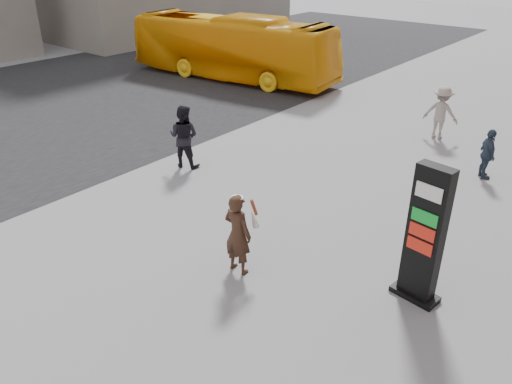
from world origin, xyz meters
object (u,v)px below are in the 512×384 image
Objects in this scene: info_pylon at (425,236)px; pedestrian_b at (441,112)px; pedestrian_a at (184,136)px; woman at (238,233)px; pedestrian_c at (487,154)px; bus at (232,47)px.

pedestrian_b is (-3.02, 8.61, -0.47)m from info_pylon.
info_pylon is at bearing 149.27° from pedestrian_a.
info_pylon is 3.54m from woman.
info_pylon is at bearing 104.38° from pedestrian_b.
pedestrian_a is 1.29× the size of pedestrian_c.
bus reaches higher than pedestrian_b.
pedestrian_a reaches higher than pedestrian_c.
pedestrian_a is 8.70m from pedestrian_b.
woman is at bearing 125.45° from pedestrian_c.
bus is (-13.90, 10.13, 0.11)m from info_pylon.
pedestrian_a is (-7.92, 1.43, -0.43)m from info_pylon.
pedestrian_b is (0.15, 10.13, -0.00)m from woman.
pedestrian_c is at bearing -166.33° from pedestrian_a.
woman is (-3.17, -1.52, -0.47)m from info_pylon.
pedestrian_c is at bearing 104.06° from info_pylon.
bus is at bearing -48.67° from woman.
pedestrian_b is (4.90, 7.18, -0.04)m from pedestrian_a.
bus is 13.73m from pedestrian_c.
pedestrian_c is (2.27, -2.31, -0.17)m from pedestrian_b.
info_pylon is 1.46× the size of pedestrian_a.
bus is 7.26× the size of pedestrian_c.
pedestrian_a is (-4.75, 2.95, 0.04)m from woman.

